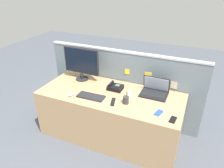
# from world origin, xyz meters

# --- Properties ---
(ground_plane) EXTENTS (10.00, 10.00, 0.00)m
(ground_plane) POSITION_xyz_m (0.00, 0.00, 0.00)
(ground_plane) COLOR #4C515B
(desk) EXTENTS (1.96, 0.83, 0.70)m
(desk) POSITION_xyz_m (0.00, 0.00, 0.35)
(desk) COLOR tan
(desk) RESTS_ON ground_plane
(cubicle_divider) EXTENTS (2.41, 0.08, 1.17)m
(cubicle_divider) POSITION_xyz_m (0.00, 0.46, 0.59)
(cubicle_divider) COLOR slate
(cubicle_divider) RESTS_ON ground_plane
(desktop_monitor) EXTENTS (0.56, 0.19, 0.50)m
(desktop_monitor) POSITION_xyz_m (-0.58, 0.23, 0.98)
(desktop_monitor) COLOR #232328
(desktop_monitor) RESTS_ON desk
(laptop) EXTENTS (0.36, 0.28, 0.23)m
(laptop) POSITION_xyz_m (0.55, 0.23, 0.76)
(laptop) COLOR black
(laptop) RESTS_ON desk
(desk_phone) EXTENTS (0.20, 0.17, 0.09)m
(desk_phone) POSITION_xyz_m (0.01, 0.13, 0.74)
(desk_phone) COLOR black
(desk_phone) RESTS_ON desk
(keyboard_main) EXTENTS (0.37, 0.16, 0.02)m
(keyboard_main) POSITION_xyz_m (-0.20, -0.19, 0.71)
(keyboard_main) COLOR #232328
(keyboard_main) RESTS_ON desk
(computer_mouse_right_hand) EXTENTS (0.07, 0.11, 0.03)m
(computer_mouse_right_hand) POSITION_xyz_m (-0.47, -0.26, 0.72)
(computer_mouse_right_hand) COLOR #9EA0A8
(computer_mouse_right_hand) RESTS_ON desk
(pen_cup) EXTENTS (0.08, 0.08, 0.17)m
(pen_cup) POSITION_xyz_m (0.28, -0.15, 0.75)
(pen_cup) COLOR #333338
(pen_cup) RESTS_ON desk
(cell_phone_black_slab) EXTENTS (0.08, 0.14, 0.01)m
(cell_phone_black_slab) POSITION_xyz_m (0.88, -0.26, 0.71)
(cell_phone_black_slab) COLOR black
(cell_phone_black_slab) RESTS_ON desk
(cell_phone_silver_slab) EXTENTS (0.11, 0.14, 0.01)m
(cell_phone_silver_slab) POSITION_xyz_m (0.25, 0.07, 0.71)
(cell_phone_silver_slab) COLOR #B7BAC1
(cell_phone_silver_slab) RESTS_ON desk
(cell_phone_blue_case) EXTENTS (0.10, 0.14, 0.01)m
(cell_phone_blue_case) POSITION_xyz_m (0.70, -0.20, 0.71)
(cell_phone_blue_case) COLOR blue
(cell_phone_blue_case) RESTS_ON desk
(tv_remote) EXTENTS (0.09, 0.18, 0.02)m
(tv_remote) POSITION_xyz_m (0.12, -0.20, 0.71)
(tv_remote) COLOR black
(tv_remote) RESTS_ON desk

